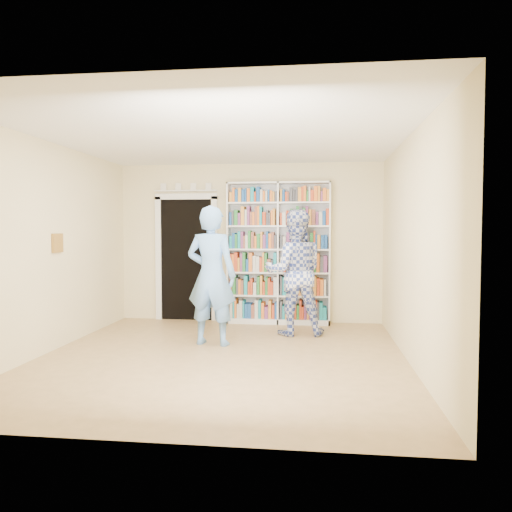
{
  "coord_description": "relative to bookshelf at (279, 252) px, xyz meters",
  "views": [
    {
      "loc": [
        1.16,
        -5.98,
        1.57
      ],
      "look_at": [
        0.32,
        0.9,
        1.21
      ],
      "focal_mm": 35.0,
      "sensor_mm": 36.0,
      "label": 1
    }
  ],
  "objects": [
    {
      "name": "doorway",
      "position": [
        -1.62,
        0.13,
        -0.02
      ],
      "size": [
        1.1,
        0.08,
        2.43
      ],
      "color": "black",
      "rests_on": "floor"
    },
    {
      "name": "wall_right",
      "position": [
        1.73,
        -2.34,
        0.16
      ],
      "size": [
        0.0,
        5.0,
        5.0
      ],
      "primitive_type": "plane",
      "rotation": [
        1.57,
        0.0,
        -1.57
      ],
      "color": "beige",
      "rests_on": "floor"
    },
    {
      "name": "man_plaid",
      "position": [
        0.31,
        -0.88,
        -0.26
      ],
      "size": [
        0.99,
        0.82,
        1.87
      ],
      "primitive_type": "imported",
      "rotation": [
        0.0,
        0.0,
        3.27
      ],
      "color": "#32469A",
      "rests_on": "floor"
    },
    {
      "name": "ceiling",
      "position": [
        -0.52,
        -2.34,
        1.51
      ],
      "size": [
        5.0,
        5.0,
        0.0
      ],
      "primitive_type": "plane",
      "rotation": [
        3.14,
        0.0,
        0.0
      ],
      "color": "white",
      "rests_on": "wall_back"
    },
    {
      "name": "wall_back",
      "position": [
        -0.52,
        0.16,
        0.16
      ],
      "size": [
        4.5,
        0.0,
        4.5
      ],
      "primitive_type": "plane",
      "rotation": [
        1.57,
        0.0,
        0.0
      ],
      "color": "beige",
      "rests_on": "floor"
    },
    {
      "name": "bookshelf",
      "position": [
        0.0,
        0.0,
        0.0
      ],
      "size": [
        1.72,
        0.32,
        2.36
      ],
      "rotation": [
        0.0,
        0.0,
        0.19
      ],
      "color": "white",
      "rests_on": "floor"
    },
    {
      "name": "paper_sheet",
      "position": [
        0.39,
        -1.05,
        -0.29
      ],
      "size": [
        0.19,
        0.02,
        0.27
      ],
      "primitive_type": "cube",
      "rotation": [
        0.0,
        0.0,
        0.05
      ],
      "color": "white",
      "rests_on": "man_plaid"
    },
    {
      "name": "man_blue",
      "position": [
        -0.79,
        -1.68,
        -0.24
      ],
      "size": [
        0.75,
        0.55,
        1.9
      ],
      "primitive_type": "imported",
      "rotation": [
        0.0,
        0.0,
        3.0
      ],
      "color": "#659CE2",
      "rests_on": "floor"
    },
    {
      "name": "wall_left",
      "position": [
        -2.77,
        -2.34,
        0.16
      ],
      "size": [
        0.0,
        5.0,
        5.0
      ],
      "primitive_type": "plane",
      "rotation": [
        1.57,
        0.0,
        1.57
      ],
      "color": "beige",
      "rests_on": "floor"
    },
    {
      "name": "floor",
      "position": [
        -0.52,
        -2.34,
        -1.19
      ],
      "size": [
        5.0,
        5.0,
        0.0
      ],
      "primitive_type": "plane",
      "color": "#967548",
      "rests_on": "ground"
    },
    {
      "name": "wall_art",
      "position": [
        -2.75,
        -2.14,
        0.21
      ],
      "size": [
        0.03,
        0.25,
        0.25
      ],
      "primitive_type": "cube",
      "color": "brown",
      "rests_on": "wall_left"
    }
  ]
}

